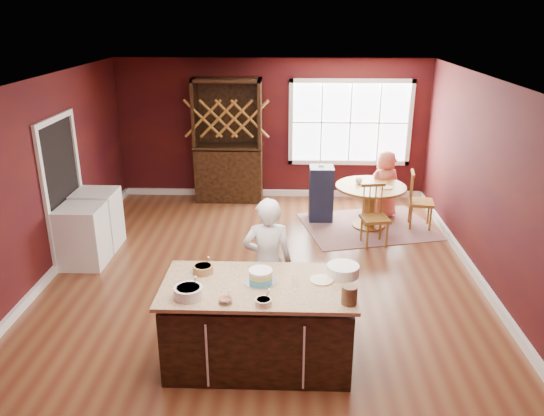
{
  "coord_description": "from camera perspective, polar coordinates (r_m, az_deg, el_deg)",
  "views": [
    {
      "loc": [
        0.35,
        -6.67,
        3.52
      ],
      "look_at": [
        0.12,
        -0.07,
        1.05
      ],
      "focal_mm": 35.0,
      "sensor_mm": 36.0,
      "label": 1
    }
  ],
  "objects": [
    {
      "name": "room_shell",
      "position": [
        7.03,
        -0.97,
        2.5
      ],
      "size": [
        7.0,
        7.0,
        7.0
      ],
      "color": "brown",
      "rests_on": "ground"
    },
    {
      "name": "window",
      "position": [
        10.41,
        8.4,
        9.07
      ],
      "size": [
        2.36,
        0.1,
        1.66
      ],
      "primitive_type": null,
      "color": "white",
      "rests_on": "room_shell"
    },
    {
      "name": "doorway",
      "position": [
        8.38,
        -21.48,
        1.7
      ],
      "size": [
        0.08,
        1.26,
        2.13
      ],
      "primitive_type": null,
      "color": "white",
      "rests_on": "room_shell"
    },
    {
      "name": "kitchen_island",
      "position": [
        5.66,
        -1.49,
        -12.49
      ],
      "size": [
        1.95,
        1.02,
        0.92
      ],
      "color": "black",
      "rests_on": "ground"
    },
    {
      "name": "dining_table",
      "position": [
        9.16,
        10.51,
        1.11
      ],
      "size": [
        1.19,
        1.19,
        0.75
      ],
      "color": "#95562B",
      "rests_on": "ground"
    },
    {
      "name": "baker",
      "position": [
        6.13,
        -0.47,
        -5.92
      ],
      "size": [
        0.61,
        0.43,
        1.58
      ],
      "primitive_type": "imported",
      "rotation": [
        0.0,
        0.0,
        3.22
      ],
      "color": "silver",
      "rests_on": "ground"
    },
    {
      "name": "layer_cake",
      "position": [
        5.42,
        -1.23,
        -7.34
      ],
      "size": [
        0.34,
        0.34,
        0.14
      ],
      "primitive_type": null,
      "color": "white",
      "rests_on": "kitchen_island"
    },
    {
      "name": "bowl_blue",
      "position": [
        5.23,
        -8.98,
        -8.94
      ],
      "size": [
        0.28,
        0.28,
        0.11
      ],
      "primitive_type": "cylinder",
      "color": "white",
      "rests_on": "kitchen_island"
    },
    {
      "name": "bowl_yellow",
      "position": [
        5.67,
        -7.42,
        -6.52
      ],
      "size": [
        0.22,
        0.22,
        0.08
      ],
      "primitive_type": "cylinder",
      "color": "#A88C47",
      "rests_on": "kitchen_island"
    },
    {
      "name": "bowl_pink",
      "position": [
        5.1,
        -5.03,
        -9.9
      ],
      "size": [
        0.14,
        0.14,
        0.05
      ],
      "primitive_type": "cylinder",
      "color": "silver",
      "rests_on": "kitchen_island"
    },
    {
      "name": "bowl_olive",
      "position": [
        5.05,
        -0.93,
        -10.07
      ],
      "size": [
        0.16,
        0.16,
        0.06
      ],
      "primitive_type": "cylinder",
      "color": "beige",
      "rests_on": "kitchen_island"
    },
    {
      "name": "drinking_glass",
      "position": [
        5.3,
        2.51,
        -8.07
      ],
      "size": [
        0.07,
        0.07,
        0.13
      ],
      "primitive_type": "cylinder",
      "color": "white",
      "rests_on": "kitchen_island"
    },
    {
      "name": "dinner_plate",
      "position": [
        5.5,
        5.35,
        -7.73
      ],
      "size": [
        0.24,
        0.24,
        0.02
      ],
      "primitive_type": "cylinder",
      "color": "white",
      "rests_on": "kitchen_island"
    },
    {
      "name": "white_tub",
      "position": [
        5.61,
        7.64,
        -6.65
      ],
      "size": [
        0.34,
        0.34,
        0.12
      ],
      "primitive_type": "cylinder",
      "color": "silver",
      "rests_on": "kitchen_island"
    },
    {
      "name": "stoneware_crock",
      "position": [
        5.1,
        8.32,
        -9.23
      ],
      "size": [
        0.15,
        0.15,
        0.18
      ],
      "primitive_type": "cylinder",
      "color": "#4A2919",
      "rests_on": "kitchen_island"
    },
    {
      "name": "rug",
      "position": [
        9.35,
        10.3,
        -1.95
      ],
      "size": [
        2.49,
        2.13,
        0.01
      ],
      "primitive_type": "cube",
      "rotation": [
        0.0,
        0.0,
        0.24
      ],
      "color": "brown",
      "rests_on": "ground"
    },
    {
      "name": "chair_east",
      "position": [
        9.35,
        15.77,
        0.86
      ],
      "size": [
        0.46,
        0.47,
        1.0
      ],
      "primitive_type": null,
      "rotation": [
        0.0,
        0.0,
        1.43
      ],
      "color": "brown",
      "rests_on": "ground"
    },
    {
      "name": "chair_south",
      "position": [
        8.48,
        11.04,
        -0.84
      ],
      "size": [
        0.47,
        0.46,
        0.98
      ],
      "primitive_type": null,
      "rotation": [
        0.0,
        0.0,
        0.17
      ],
      "color": "#995F27",
      "rests_on": "ground"
    },
    {
      "name": "chair_north",
      "position": [
        9.96,
        11.42,
        2.5
      ],
      "size": [
        0.59,
        0.58,
        1.03
      ],
      "primitive_type": null,
      "rotation": [
        0.0,
        0.0,
        3.75
      ],
      "color": "brown",
      "rests_on": "ground"
    },
    {
      "name": "seated_woman",
      "position": [
        9.65,
        12.02,
        2.5
      ],
      "size": [
        0.71,
        0.61,
        1.23
      ],
      "primitive_type": "imported",
      "rotation": [
        0.0,
        0.0,
        3.57
      ],
      "color": "#CA5F54",
      "rests_on": "ground"
    },
    {
      "name": "high_chair",
      "position": [
        9.38,
        5.3,
        1.68
      ],
      "size": [
        0.42,
        0.42,
        1.02
      ],
      "primitive_type": null,
      "rotation": [
        0.0,
        0.0,
        0.02
      ],
      "color": "#121634",
      "rests_on": "ground"
    },
    {
      "name": "toddler",
      "position": [
        9.33,
        5.75,
        3.49
      ],
      "size": [
        0.18,
        0.14,
        0.26
      ],
      "primitive_type": null,
      "color": "#8CA5BF",
      "rests_on": "high_chair"
    },
    {
      "name": "table_plate",
      "position": [
        9.02,
        12.2,
        2.19
      ],
      "size": [
        0.22,
        0.22,
        0.02
      ],
      "primitive_type": "cylinder",
      "color": "beige",
      "rests_on": "dining_table"
    },
    {
      "name": "table_cup",
      "position": [
        9.15,
        9.33,
        2.89
      ],
      "size": [
        0.13,
        0.13,
        0.09
      ],
      "primitive_type": "imported",
      "rotation": [
        0.0,
        0.0,
        -0.09
      ],
      "color": "white",
      "rests_on": "dining_table"
    },
    {
      "name": "hutch",
      "position": [
        10.24,
        -4.74,
        7.19
      ],
      "size": [
        1.29,
        0.54,
        2.36
      ],
      "primitive_type": "cube",
      "color": "black",
      "rests_on": "ground"
    },
    {
      "name": "washer",
      "position": [
        8.17,
        -19.68,
        -2.86
      ],
      "size": [
        0.62,
        0.6,
        0.9
      ],
      "primitive_type": "cube",
      "color": "white",
      "rests_on": "ground"
    },
    {
      "name": "dryer",
      "position": [
        8.72,
        -18.22,
        -1.15
      ],
      "size": [
        0.63,
        0.61,
        0.92
      ],
      "primitive_type": "cube",
      "color": "white",
      "rests_on": "ground"
    }
  ]
}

